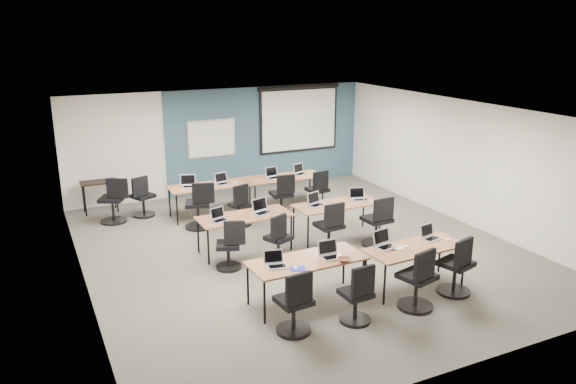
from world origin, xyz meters
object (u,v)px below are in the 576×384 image
laptop_5 (262,209)px  task_chair_11 (318,193)px  task_chair_1 (357,299)px  laptop_10 (273,175)px  task_chair_2 (418,284)px  spare_chair_b (114,204)px  spare_chair_a (143,200)px  training_table_front_right (415,249)px  laptop_4 (219,217)px  training_table_mid_left (245,218)px  laptop_1 (330,253)px  training_table_front_left (307,262)px  task_chair_6 (330,231)px  laptop_9 (222,181)px  task_chair_9 (241,208)px  task_chair_7 (378,225)px  laptop_7 (359,197)px  laptop_0 (275,262)px  training_table_back_right (284,178)px  laptop_2 (385,243)px  laptop_8 (189,184)px  task_chair_0 (295,308)px  task_chair_5 (278,242)px  laptop_3 (430,235)px  task_chair_4 (230,249)px  training_table_back_left (209,187)px  laptop_11 (300,171)px  whiteboard (212,139)px  task_chair_10 (282,198)px  laptop_6 (316,202)px  task_chair_8 (199,209)px  task_chair_3 (457,270)px

laptop_5 → task_chair_11: size_ratio=0.36×
task_chair_1 → laptop_10: bearing=75.5°
task_chair_2 → spare_chair_b: 7.09m
spare_chair_a → task_chair_1: bearing=-97.2°
training_table_front_right → laptop_4: size_ratio=5.65×
training_table_mid_left → laptop_1: (0.48, -2.45, 0.11)m
training_table_front_left → task_chair_6: (1.38, 1.68, -0.27)m
laptop_9 → task_chair_9: bearing=-97.1°
task_chair_7 → task_chair_11: size_ratio=1.05×
laptop_7 → laptop_0: bearing=-126.5°
training_table_back_right → spare_chair_b: bearing=175.3°
laptop_2 → task_chair_2: 0.95m
laptop_8 → spare_chair_b: 1.70m
task_chair_2 → task_chair_7: 2.64m
laptop_4 → spare_chair_a: (-0.82, 2.99, -0.38)m
task_chair_0 → laptop_5: laptop_5 is taller
training_table_back_right → laptop_2: laptop_2 is taller
laptop_1 → task_chair_7: 2.57m
task_chair_7 → training_table_mid_left: bearing=158.0°
laptop_4 → task_chair_9: bearing=37.0°
task_chair_2 → task_chair_5: 2.85m
task_chair_1 → training_table_front_right: bearing=19.1°
task_chair_1 → task_chair_2: bearing=-5.3°
laptop_3 → task_chair_4: bearing=137.0°
task_chair_2 → task_chair_4: size_ratio=1.08×
training_table_back_right → laptop_5: size_ratio=5.30×
laptop_8 → task_chair_11: bearing=2.2°
training_table_back_left → laptop_10: (1.58, -0.03, 0.11)m
training_table_front_right → task_chair_11: size_ratio=1.74×
laptop_9 → spare_chair_b: spare_chair_b is taller
training_table_mid_left → task_chair_0: (-0.49, -3.16, -0.28)m
laptop_9 → laptop_11: 2.02m
whiteboard → spare_chair_b: 3.17m
task_chair_6 → task_chair_9: bearing=112.4°
laptop_10 → spare_chair_b: 3.70m
laptop_7 → training_table_front_left: bearing=-120.8°
task_chair_10 → task_chair_7: bearing=-64.7°
training_table_back_right → task_chair_9: (-1.46, -0.88, -0.29)m
laptop_4 → laptop_6: size_ratio=0.92×
task_chair_8 → task_chair_10: bearing=18.5°
task_chair_3 → task_chair_9: (-1.96, 4.61, -0.03)m
laptop_7 → laptop_10: laptop_10 is taller
laptop_11 → task_chair_11: size_ratio=0.33×
laptop_8 → laptop_3: bearing=-42.8°
laptop_2 → laptop_8: bearing=100.4°
laptop_3 → laptop_11: size_ratio=0.95×
task_chair_2 → task_chair_3: size_ratio=1.01×
task_chair_4 → laptop_0: bearing=-65.3°
laptop_5 → spare_chair_b: size_ratio=0.34×
whiteboard → spare_chair_b: bearing=-155.0°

